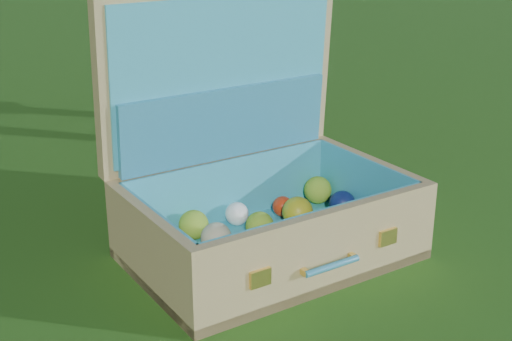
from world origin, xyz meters
name	(u,v)px	position (x,y,z in m)	size (l,w,h in m)	color
ground	(191,249)	(0.00, 0.00, 0.00)	(60.00, 60.00, 0.00)	#215114
suitcase	(254,181)	(0.14, -0.05, 0.16)	(0.66, 0.53, 0.58)	tan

